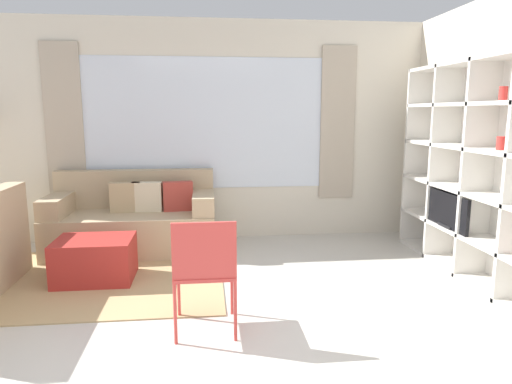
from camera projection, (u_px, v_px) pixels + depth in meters
name	position (u px, v px, depth m)	size (l,w,h in m)	color
wall_back	(206.00, 131.00, 5.66)	(6.66, 0.11, 2.70)	beige
wall_right	(501.00, 138.00, 4.29)	(0.07, 4.56, 2.70)	beige
area_rug	(68.00, 280.00, 4.36)	(2.96, 1.87, 0.01)	tan
shelving_unit	(481.00, 172.00, 4.32)	(0.34, 2.52, 2.09)	silver
couch_main	(135.00, 221.00, 5.29)	(1.86, 0.87, 0.91)	tan
ottoman	(95.00, 260.00, 4.33)	(0.71, 0.54, 0.41)	#A82823
folding_chair	(205.00, 266.00, 3.24)	(0.44, 0.46, 0.86)	#CC3D38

